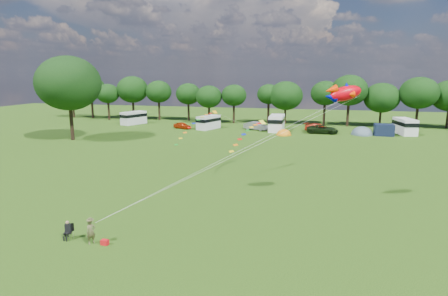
% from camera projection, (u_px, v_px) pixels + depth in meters
% --- Properties ---
extents(ground_plane, '(180.00, 180.00, 0.00)m').
position_uv_depth(ground_plane, '(198.00, 224.00, 26.72)').
color(ground_plane, black).
rests_on(ground_plane, ground).
extents(tree_line, '(102.98, 10.98, 10.27)m').
position_uv_depth(tree_line, '(303.00, 94.00, 76.61)').
color(tree_line, black).
rests_on(tree_line, ground).
extents(big_tree, '(10.00, 10.00, 13.28)m').
position_uv_depth(big_tree, '(68.00, 83.00, 58.57)').
color(big_tree, black).
rests_on(big_tree, ground).
extents(car_a, '(4.07, 2.87, 1.26)m').
position_uv_depth(car_a, '(182.00, 125.00, 72.45)').
color(car_a, '#AD2D09').
rests_on(car_a, ground).
extents(car_b, '(4.71, 3.08, 1.56)m').
position_uv_depth(car_b, '(256.00, 126.00, 70.71)').
color(car_b, gray).
rests_on(car_b, ground).
extents(car_c, '(5.39, 3.92, 1.49)m').
position_uv_depth(car_c, '(319.00, 128.00, 68.42)').
color(car_c, '#B42A13').
rests_on(car_c, ground).
extents(car_d, '(5.68, 2.74, 1.52)m').
position_uv_depth(car_d, '(323.00, 129.00, 66.65)').
color(car_d, black).
rests_on(car_d, ground).
extents(campervan_a, '(4.25, 5.91, 2.66)m').
position_uv_depth(campervan_a, '(134.00, 117.00, 78.52)').
color(campervan_a, silver).
rests_on(campervan_a, ground).
extents(campervan_b, '(3.92, 5.63, 2.54)m').
position_uv_depth(campervan_b, '(208.00, 122.00, 71.84)').
color(campervan_b, silver).
rests_on(campervan_b, ground).
extents(campervan_c, '(2.54, 5.95, 2.92)m').
position_uv_depth(campervan_c, '(277.00, 123.00, 69.47)').
color(campervan_c, white).
rests_on(campervan_c, ground).
extents(campervan_d, '(3.44, 5.98, 2.76)m').
position_uv_depth(campervan_d, '(405.00, 126.00, 65.78)').
color(campervan_d, white).
rests_on(campervan_d, ground).
extents(tent_orange, '(2.67, 2.92, 2.09)m').
position_uv_depth(tent_orange, '(284.00, 135.00, 64.96)').
color(tent_orange, orange).
rests_on(tent_orange, ground).
extents(tent_greyblue, '(3.82, 4.18, 2.84)m').
position_uv_depth(tent_greyblue, '(362.00, 135.00, 65.43)').
color(tent_greyblue, '#4B606B').
rests_on(tent_greyblue, ground).
extents(awning_navy, '(3.22, 2.64, 1.97)m').
position_uv_depth(awning_navy, '(384.00, 130.00, 64.40)').
color(awning_navy, '#131B35').
rests_on(awning_navy, ground).
extents(kite_flyer, '(0.64, 0.69, 1.57)m').
position_uv_depth(kite_flyer, '(91.00, 232.00, 23.54)').
color(kite_flyer, brown).
rests_on(kite_flyer, ground).
extents(camp_chair, '(0.66, 0.69, 1.25)m').
position_uv_depth(camp_chair, '(68.00, 228.00, 24.25)').
color(camp_chair, '#99999E').
rests_on(camp_chair, ground).
extents(kite_bag, '(0.48, 0.34, 0.33)m').
position_uv_depth(kite_bag, '(105.00, 242.00, 23.49)').
color(kite_bag, red).
rests_on(kite_bag, ground).
extents(fish_kite, '(3.23, 2.20, 1.72)m').
position_uv_depth(fish_kite, '(343.00, 93.00, 28.60)').
color(fish_kite, red).
rests_on(fish_kite, ground).
extents(streamer_kite_b, '(4.20, 4.64, 3.77)m').
position_uv_depth(streamer_kite_b, '(199.00, 122.00, 45.29)').
color(streamer_kite_b, yellow).
rests_on(streamer_kite_b, ground).
extents(streamer_kite_c, '(3.18, 5.05, 2.83)m').
position_uv_depth(streamer_kite_c, '(250.00, 131.00, 39.83)').
color(streamer_kite_c, '#FFFB33').
rests_on(streamer_kite_c, ground).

